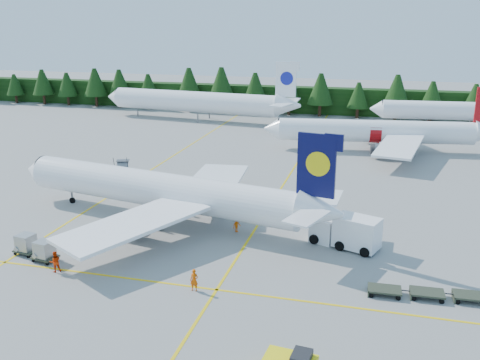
% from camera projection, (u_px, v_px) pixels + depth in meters
% --- Properties ---
extents(ground, '(320.00, 320.00, 0.00)m').
position_uv_depth(ground, '(175.00, 252.00, 50.27)').
color(ground, '#969691').
rests_on(ground, ground).
extents(taxi_stripe_a, '(0.25, 120.00, 0.01)m').
position_uv_depth(taxi_stripe_a, '(133.00, 182.00, 72.23)').
color(taxi_stripe_a, yellow).
rests_on(taxi_stripe_a, ground).
extents(taxi_stripe_b, '(0.25, 120.00, 0.01)m').
position_uv_depth(taxi_stripe_b, '(278.00, 193.00, 67.31)').
color(taxi_stripe_b, yellow).
rests_on(taxi_stripe_b, ground).
extents(taxi_stripe_cross, '(80.00, 0.25, 0.01)m').
position_uv_depth(taxi_stripe_cross, '(148.00, 281.00, 44.72)').
color(taxi_stripe_cross, yellow).
rests_on(taxi_stripe_cross, ground).
extents(treeline_hedge, '(220.00, 4.00, 6.00)m').
position_uv_depth(treeline_hedge, '(303.00, 100.00, 125.33)').
color(treeline_hedge, black).
rests_on(treeline_hedge, ground).
extents(airliner_navy, '(38.14, 31.08, 11.20)m').
position_uv_depth(airliner_navy, '(153.00, 189.00, 57.88)').
color(airliner_navy, white).
rests_on(airliner_navy, ground).
extents(airliner_red, '(37.16, 30.40, 10.83)m').
position_uv_depth(airliner_red, '(371.00, 132.00, 88.39)').
color(airliner_red, white).
rests_on(airliner_red, ground).
extents(airliner_far_left, '(44.75, 9.36, 13.04)m').
position_uv_depth(airliner_far_left, '(189.00, 101.00, 116.12)').
color(airliner_far_left, white).
rests_on(airliner_far_left, ground).
extents(airliner_far_right, '(37.66, 6.69, 10.95)m').
position_uv_depth(airliner_far_right, '(458.00, 111.00, 107.77)').
color(airliner_far_right, white).
rests_on(airliner_far_right, ground).
extents(airstairs, '(4.45, 5.86, 3.46)m').
position_uv_depth(airstairs, '(122.00, 187.00, 67.40)').
color(airstairs, white).
rests_on(airstairs, ground).
extents(service_truck, '(7.01, 4.52, 3.18)m').
position_uv_depth(service_truck, '(345.00, 231.00, 51.18)').
color(service_truck, silver).
rests_on(service_truck, ground).
extents(dolly_train, '(12.36, 2.69, 0.15)m').
position_uv_depth(dolly_train, '(449.00, 294.00, 41.63)').
color(dolly_train, '#333A2A').
rests_on(dolly_train, ground).
extents(uld_pair, '(4.87, 2.81, 1.61)m').
position_uv_depth(uld_pair, '(35.00, 246.00, 48.88)').
color(uld_pair, '#333A2A').
rests_on(uld_pair, ground).
extents(crew_a, '(0.68, 0.46, 1.84)m').
position_uv_depth(crew_a, '(194.00, 280.00, 42.88)').
color(crew_a, '#DD5004').
rests_on(crew_a, ground).
extents(crew_b, '(1.16, 1.14, 1.88)m').
position_uv_depth(crew_b, '(55.00, 262.00, 46.12)').
color(crew_b, red).
rests_on(crew_b, ground).
extents(crew_c, '(0.70, 0.77, 1.55)m').
position_uv_depth(crew_c, '(237.00, 225.00, 54.88)').
color(crew_c, '#E55804').
rests_on(crew_c, ground).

